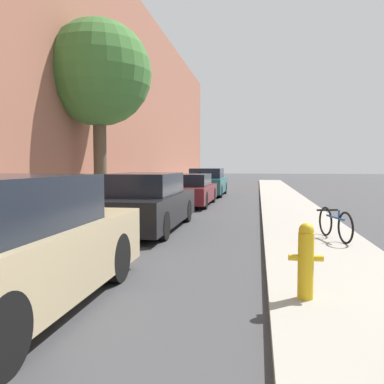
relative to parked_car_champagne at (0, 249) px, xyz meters
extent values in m
plane|color=#3D3D3F|center=(0.93, 10.09, -0.70)|extent=(120.00, 120.00, 0.00)
cube|color=#9E998E|center=(-1.97, 10.09, -0.64)|extent=(2.00, 52.00, 0.12)
cube|color=#9E998E|center=(3.83, 10.09, -0.64)|extent=(2.00, 52.00, 0.12)
cube|color=#9E604C|center=(-3.32, 10.09, 4.05)|extent=(0.70, 52.00, 9.50)
cylinder|color=black|center=(-0.80, 1.32, -0.37)|extent=(0.22, 0.67, 0.67)
cylinder|color=black|center=(0.80, 1.32, -0.37)|extent=(0.22, 0.67, 0.67)
cube|color=tan|center=(0.00, 0.04, -0.14)|extent=(1.81, 4.13, 0.75)
cylinder|color=black|center=(-0.74, 7.23, -0.39)|extent=(0.22, 0.62, 0.62)
cylinder|color=black|center=(0.72, 7.23, -0.39)|extent=(0.22, 0.62, 0.62)
cylinder|color=black|center=(-0.74, 4.38, -0.39)|extent=(0.22, 0.62, 0.62)
cylinder|color=black|center=(0.72, 4.38, -0.39)|extent=(0.22, 0.62, 0.62)
cube|color=black|center=(-0.01, 5.80, -0.18)|extent=(1.66, 4.60, 0.70)
cube|color=black|center=(-0.01, 5.62, 0.43)|extent=(1.46, 2.39, 0.52)
cylinder|color=black|center=(-0.74, 13.20, -0.38)|extent=(0.22, 0.64, 0.64)
cylinder|color=black|center=(0.80, 13.20, -0.38)|extent=(0.22, 0.64, 0.64)
cylinder|color=black|center=(-0.74, 10.49, -0.38)|extent=(0.22, 0.64, 0.64)
cylinder|color=black|center=(0.80, 10.49, -0.38)|extent=(0.22, 0.64, 0.64)
cube|color=maroon|center=(0.03, 11.84, -0.22)|extent=(1.75, 4.38, 0.60)
cube|color=black|center=(0.03, 11.67, 0.31)|extent=(1.54, 2.28, 0.46)
cylinder|color=black|center=(-0.64, 18.39, -0.38)|extent=(0.22, 0.64, 0.64)
cylinder|color=black|center=(0.89, 18.39, -0.38)|extent=(0.22, 0.64, 0.64)
cylinder|color=black|center=(-0.64, 15.66, -0.38)|extent=(0.22, 0.64, 0.64)
cylinder|color=black|center=(0.89, 15.66, -0.38)|extent=(0.22, 0.64, 0.64)
cube|color=#1E6066|center=(0.13, 17.02, -0.16)|extent=(1.73, 4.40, 0.74)
cube|color=black|center=(0.13, 16.85, 0.46)|extent=(1.52, 2.29, 0.49)
cylinder|color=brown|center=(-2.21, 8.29, 1.13)|extent=(0.41, 0.41, 3.42)
sphere|color=#3D7033|center=(-2.21, 8.29, 3.74)|extent=(3.27, 3.27, 3.27)
cylinder|color=gold|center=(3.23, 0.65, -0.22)|extent=(0.17, 0.17, 0.73)
sphere|color=gold|center=(3.23, 0.65, 0.18)|extent=(0.16, 0.16, 0.16)
cylinder|color=gold|center=(3.10, 0.65, -0.13)|extent=(0.11, 0.07, 0.07)
cylinder|color=gold|center=(3.36, 0.65, -0.13)|extent=(0.11, 0.07, 0.07)
torus|color=black|center=(4.09, 4.82, -0.28)|extent=(0.19, 0.60, 0.61)
torus|color=black|center=(4.32, 3.97, -0.28)|extent=(0.19, 0.60, 0.61)
cube|color=#235193|center=(4.21, 4.39, -0.14)|extent=(0.22, 0.72, 0.04)
cylinder|color=#235193|center=(4.25, 4.24, -0.06)|extent=(0.04, 0.04, 0.17)
cube|color=black|center=(4.11, 4.75, -0.04)|extent=(0.43, 0.15, 0.04)
camera|label=1|loc=(2.70, -3.89, 0.89)|focal=38.05mm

